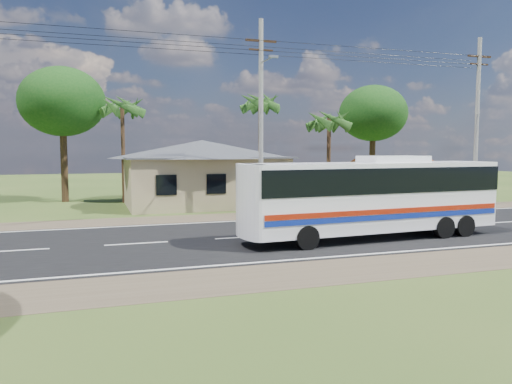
{
  "coord_description": "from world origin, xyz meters",
  "views": [
    {
      "loc": [
        -6.13,
        -20.3,
        3.84
      ],
      "look_at": [
        0.89,
        1.0,
        1.87
      ],
      "focal_mm": 35.0,
      "sensor_mm": 36.0,
      "label": 1
    }
  ],
  "objects_px": {
    "waiting_shed": "(393,165)",
    "person": "(369,198)",
    "coach_bus": "(374,192)",
    "motorcycle": "(406,203)"
  },
  "relations": [
    {
      "from": "waiting_shed",
      "to": "person",
      "type": "relative_size",
      "value": 3.3
    },
    {
      "from": "coach_bus",
      "to": "motorcycle",
      "type": "bearing_deg",
      "value": 44.14
    },
    {
      "from": "motorcycle",
      "to": "waiting_shed",
      "type": "bearing_deg",
      "value": -6.66
    },
    {
      "from": "coach_bus",
      "to": "person",
      "type": "height_order",
      "value": "coach_bus"
    },
    {
      "from": "motorcycle",
      "to": "coach_bus",
      "type": "bearing_deg",
      "value": 146.18
    },
    {
      "from": "waiting_shed",
      "to": "motorcycle",
      "type": "relative_size",
      "value": 2.78
    },
    {
      "from": "coach_bus",
      "to": "waiting_shed",
      "type": "bearing_deg",
      "value": 49.61
    },
    {
      "from": "waiting_shed",
      "to": "coach_bus",
      "type": "height_order",
      "value": "coach_bus"
    },
    {
      "from": "motorcycle",
      "to": "person",
      "type": "distance_m",
      "value": 2.3
    },
    {
      "from": "waiting_shed",
      "to": "coach_bus",
      "type": "distance_m",
      "value": 13.0
    }
  ]
}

